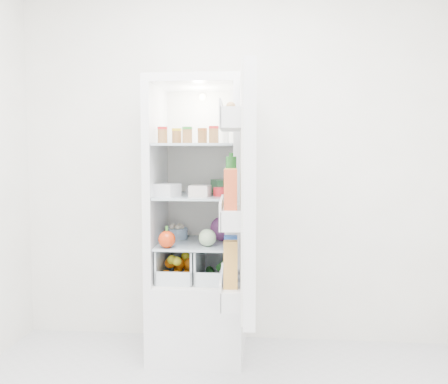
# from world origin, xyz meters

# --- Properties ---
(room_walls) EXTENTS (3.02, 3.02, 2.61)m
(room_walls) POSITION_xyz_m (0.00, 0.00, 1.59)
(room_walls) COLOR silver
(room_walls) RESTS_ON ground
(refrigerator) EXTENTS (0.60, 0.60, 1.80)m
(refrigerator) POSITION_xyz_m (-0.20, 1.25, 0.67)
(refrigerator) COLOR white
(refrigerator) RESTS_ON ground
(shelf_low) EXTENTS (0.49, 0.53, 0.01)m
(shelf_low) POSITION_xyz_m (-0.20, 1.19, 0.74)
(shelf_low) COLOR #A7B8C3
(shelf_low) RESTS_ON refrigerator
(shelf_mid) EXTENTS (0.49, 0.53, 0.02)m
(shelf_mid) POSITION_xyz_m (-0.20, 1.19, 1.05)
(shelf_mid) COLOR #A7B8C3
(shelf_mid) RESTS_ON refrigerator
(shelf_top) EXTENTS (0.49, 0.53, 0.02)m
(shelf_top) POSITION_xyz_m (-0.20, 1.19, 1.38)
(shelf_top) COLOR #A7B8C3
(shelf_top) RESTS_ON refrigerator
(crisper_left) EXTENTS (0.23, 0.46, 0.22)m
(crisper_left) POSITION_xyz_m (-0.32, 1.19, 0.61)
(crisper_left) COLOR silver
(crisper_left) RESTS_ON refrigerator
(crisper_right) EXTENTS (0.23, 0.46, 0.22)m
(crisper_right) POSITION_xyz_m (-0.08, 1.19, 0.61)
(crisper_right) COLOR silver
(crisper_right) RESTS_ON refrigerator
(condiment_jars) EXTENTS (0.38, 0.16, 0.08)m
(condiment_jars) POSITION_xyz_m (-0.24, 1.07, 1.43)
(condiment_jars) COLOR #B21919
(condiment_jars) RESTS_ON shelf_top
(squeeze_bottle) EXTENTS (0.05, 0.05, 0.16)m
(squeeze_bottle) POSITION_xyz_m (-0.03, 1.22, 1.47)
(squeeze_bottle) COLOR silver
(squeeze_bottle) RESTS_ON shelf_top
(tub_white) EXTENTS (0.16, 0.16, 0.08)m
(tub_white) POSITION_xyz_m (-0.37, 1.04, 1.10)
(tub_white) COLOR silver
(tub_white) RESTS_ON shelf_mid
(tub_cream) EXTENTS (0.13, 0.13, 0.07)m
(tub_cream) POSITION_xyz_m (-0.17, 1.07, 1.09)
(tub_cream) COLOR beige
(tub_cream) RESTS_ON shelf_mid
(tin_red) EXTENTS (0.10, 0.10, 0.06)m
(tin_red) POSITION_xyz_m (-0.05, 1.11, 1.09)
(tin_red) COLOR red
(tin_red) RESTS_ON shelf_mid
(foil_tray) EXTENTS (0.16, 0.12, 0.04)m
(foil_tray) POSITION_xyz_m (-0.20, 1.28, 1.08)
(foil_tray) COLOR #B6B6BB
(foil_tray) RESTS_ON shelf_mid
(tub_green) EXTENTS (0.16, 0.19, 0.09)m
(tub_green) POSITION_xyz_m (-0.06, 1.35, 1.10)
(tub_green) COLOR #3C8550
(tub_green) RESTS_ON shelf_mid
(red_cabbage) EXTENTS (0.16, 0.16, 0.16)m
(red_cabbage) POSITION_xyz_m (-0.05, 1.24, 0.83)
(red_cabbage) COLOR #571D4D
(red_cabbage) RESTS_ON shelf_low
(bell_pepper) EXTENTS (0.11, 0.11, 0.11)m
(bell_pepper) POSITION_xyz_m (-0.36, 0.97, 0.80)
(bell_pepper) COLOR red
(bell_pepper) RESTS_ON shelf_low
(mushroom_bowl) EXTENTS (0.17, 0.17, 0.07)m
(mushroom_bowl) POSITION_xyz_m (-0.36, 1.31, 0.78)
(mushroom_bowl) COLOR #8AAACD
(mushroom_bowl) RESTS_ON shelf_low
(salad_bag) EXTENTS (0.11, 0.11, 0.11)m
(salad_bag) POSITION_xyz_m (-0.12, 1.05, 0.80)
(salad_bag) COLOR #A8C795
(salad_bag) RESTS_ON shelf_low
(citrus_pile) EXTENTS (0.20, 0.31, 0.16)m
(citrus_pile) POSITION_xyz_m (-0.32, 1.17, 0.58)
(citrus_pile) COLOR orange
(citrus_pile) RESTS_ON refrigerator
(veg_pile) EXTENTS (0.16, 0.30, 0.10)m
(veg_pile) POSITION_xyz_m (-0.07, 1.18, 0.56)
(veg_pile) COLOR #1C4F1A
(veg_pile) RESTS_ON refrigerator
(fridge_door) EXTENTS (0.21, 0.60, 1.30)m
(fridge_door) POSITION_xyz_m (0.12, 0.61, 1.09)
(fridge_door) COLOR white
(fridge_door) RESTS_ON refrigerator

